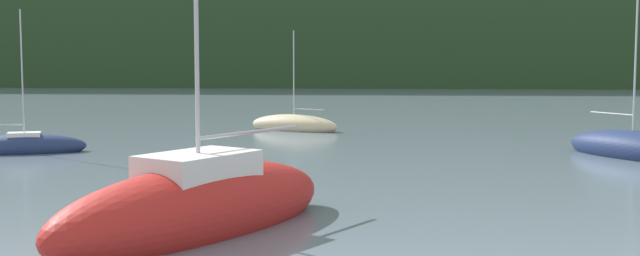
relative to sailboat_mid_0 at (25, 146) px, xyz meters
The scene contains 5 objects.
wooded_hillside 96.13m from the sailboat_mid_0, 77.86° to the left, with size 352.00×50.13×51.05m.
sailboat_mid_0 is the anchor object (origin of this frame).
sailboat_near_1 16.67m from the sailboat_mid_0, 53.16° to the right, with size 6.12×8.07×9.94m.
sailboat_mid_9 23.44m from the sailboat_mid_0, ahead, with size 4.63×6.01×8.48m.
sailboat_far_11 14.13m from the sailboat_mid_0, 47.25° to the left, with size 5.20×3.53×5.44m.
Camera 1 is at (1.82, 12.90, 3.75)m, focal length 44.20 mm.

